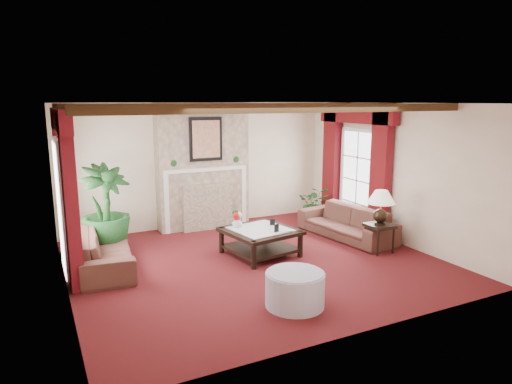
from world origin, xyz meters
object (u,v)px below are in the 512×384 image
potted_palm (106,228)px  coffee_table (260,242)px  sofa_left (105,244)px  sofa_right (346,217)px  side_table (379,238)px  ottoman (295,289)px

potted_palm → coffee_table: bearing=-30.3°
sofa_left → sofa_right: bearing=-88.7°
side_table → potted_palm: bearing=153.2°
sofa_left → potted_palm: (0.15, 0.84, 0.05)m
potted_palm → ottoman: potted_palm is taller
sofa_left → side_table: (4.62, -1.41, -0.14)m
sofa_right → side_table: (-0.03, -1.02, -0.15)m
potted_palm → side_table: bearing=-26.8°
sofa_right → coffee_table: (-2.06, -0.19, -0.18)m
sofa_right → ottoman: bearing=-56.2°
sofa_right → coffee_table: bearing=-92.1°
coffee_table → ottoman: bearing=-113.6°
potted_palm → side_table: 5.02m
ottoman → sofa_right: bearing=41.2°
potted_palm → coffee_table: size_ratio=1.58×
sofa_left → ottoman: size_ratio=2.64×
coffee_table → sofa_right: bearing=-4.1°
coffee_table → ottoman: 2.14m
ottoman → coffee_table: bearing=75.7°
sofa_left → coffee_table: bearing=-96.6°
sofa_left → ottoman: sofa_left is taller
sofa_right → potted_palm: size_ratio=1.19×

